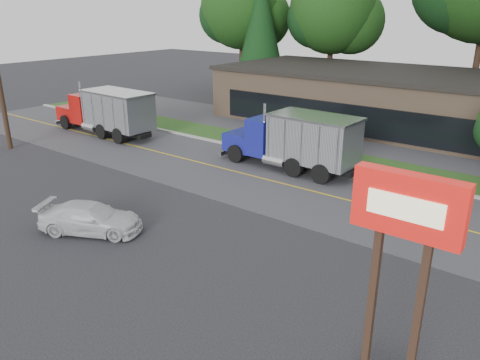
% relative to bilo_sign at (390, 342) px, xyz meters
% --- Properties ---
extents(ground, '(140.00, 140.00, 0.00)m').
position_rel_bilo_sign_xyz_m(ground, '(-10.50, 2.50, -2.02)').
color(ground, '#36363B').
rests_on(ground, ground).
extents(road, '(60.00, 8.00, 0.02)m').
position_rel_bilo_sign_xyz_m(road, '(-10.50, 11.50, -2.02)').
color(road, '#4D4D52').
rests_on(road, ground).
extents(center_line, '(60.00, 0.12, 0.01)m').
position_rel_bilo_sign_xyz_m(center_line, '(-10.50, 11.50, -2.02)').
color(center_line, gold).
rests_on(center_line, ground).
extents(curb, '(60.00, 0.30, 0.12)m').
position_rel_bilo_sign_xyz_m(curb, '(-10.50, 15.70, -2.02)').
color(curb, '#9E9E99').
rests_on(curb, ground).
extents(grass_verge, '(60.00, 3.40, 0.03)m').
position_rel_bilo_sign_xyz_m(grass_verge, '(-10.50, 17.50, -2.02)').
color(grass_verge, '#274D1A').
rests_on(grass_verge, ground).
extents(far_parking, '(60.00, 7.00, 0.02)m').
position_rel_bilo_sign_xyz_m(far_parking, '(-10.50, 22.50, -2.02)').
color(far_parking, '#4D4D52').
rests_on(far_parking, ground).
extents(strip_mall, '(32.00, 12.00, 4.00)m').
position_rel_bilo_sign_xyz_m(strip_mall, '(-8.50, 28.50, -0.02)').
color(strip_mall, '#866A52').
rests_on(strip_mall, ground).
extents(bilo_sign, '(2.20, 1.90, 5.95)m').
position_rel_bilo_sign_xyz_m(bilo_sign, '(0.00, 0.00, 0.00)').
color(bilo_sign, '#6B6054').
rests_on(bilo_sign, ground).
extents(tree_far_a, '(9.51, 8.95, 13.56)m').
position_rel_bilo_sign_xyz_m(tree_far_a, '(-30.36, 34.61, 6.63)').
color(tree_far_a, '#382619').
rests_on(tree_far_a, ground).
extents(tree_far_b, '(9.24, 8.70, 13.18)m').
position_rel_bilo_sign_xyz_m(tree_far_b, '(-20.36, 36.61, 6.39)').
color(tree_far_b, '#382619').
rests_on(tree_far_b, ground).
extents(evergreen_left, '(5.56, 5.56, 12.64)m').
position_rel_bilo_sign_xyz_m(evergreen_left, '(-26.50, 32.50, 4.92)').
color(evergreen_left, '#382619').
rests_on(evergreen_left, ground).
extents(dump_truck_red, '(9.57, 2.88, 3.36)m').
position_rel_bilo_sign_xyz_m(dump_truck_red, '(-26.21, 12.49, -0.21)').
color(dump_truck_red, black).
rests_on(dump_truck_red, ground).
extents(dump_truck_blue, '(8.54, 2.84, 3.36)m').
position_rel_bilo_sign_xyz_m(dump_truck_blue, '(-10.86, 13.99, -0.22)').
color(dump_truck_blue, black).
rests_on(dump_truck_blue, ground).
extents(rally_car, '(4.65, 3.63, 1.26)m').
position_rel_bilo_sign_xyz_m(rally_car, '(-13.41, 1.68, -1.39)').
color(rally_car, silver).
rests_on(rally_car, ground).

